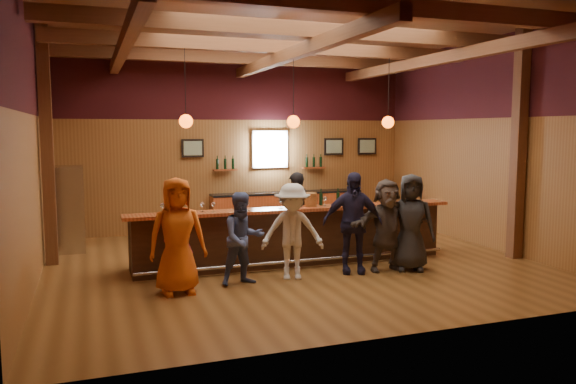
# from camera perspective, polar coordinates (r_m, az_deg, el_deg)

# --- Properties ---
(room) EXTENTS (9.04, 9.00, 4.52)m
(room) POSITION_cam_1_polar(r_m,az_deg,el_deg) (10.61, 0.45, 9.91)
(room) COLOR brown
(room) RESTS_ON ground
(bar_counter) EXTENTS (6.30, 1.07, 1.11)m
(bar_counter) POSITION_cam_1_polar(r_m,az_deg,el_deg) (10.87, 0.35, -4.42)
(bar_counter) COLOR black
(bar_counter) RESTS_ON ground
(back_bar_cabinet) EXTENTS (4.00, 0.52, 0.95)m
(back_bar_cabinet) POSITION_cam_1_polar(r_m,az_deg,el_deg) (14.59, -0.06, -1.84)
(back_bar_cabinet) COLOR #983C1B
(back_bar_cabinet) RESTS_ON ground
(window) EXTENTS (0.95, 0.09, 0.95)m
(window) POSITION_cam_1_polar(r_m,az_deg,el_deg) (14.53, -1.85, 4.36)
(window) COLOR silver
(window) RESTS_ON room
(framed_pictures) EXTENTS (5.35, 0.05, 0.45)m
(framed_pictures) POSITION_cam_1_polar(r_m,az_deg,el_deg) (14.81, 1.37, 4.60)
(framed_pictures) COLOR black
(framed_pictures) RESTS_ON room
(wine_shelves) EXTENTS (3.00, 0.18, 0.30)m
(wine_shelves) POSITION_cam_1_polar(r_m,az_deg,el_deg) (14.49, -1.76, 2.66)
(wine_shelves) COLOR #983C1B
(wine_shelves) RESTS_ON room
(pendant_lights) EXTENTS (4.24, 0.24, 1.37)m
(pendant_lights) POSITION_cam_1_polar(r_m,az_deg,el_deg) (10.53, 0.55, 7.19)
(pendant_lights) COLOR black
(pendant_lights) RESTS_ON room
(stainless_fridge) EXTENTS (0.70, 0.70, 1.80)m
(stainless_fridge) POSITION_cam_1_polar(r_m,az_deg,el_deg) (12.61, -21.57, -1.63)
(stainless_fridge) COLOR silver
(stainless_fridge) RESTS_ON ground
(customer_orange) EXTENTS (0.92, 0.63, 1.83)m
(customer_orange) POSITION_cam_1_polar(r_m,az_deg,el_deg) (8.91, -11.18, -4.39)
(customer_orange) COLOR #CC5313
(customer_orange) RESTS_ON ground
(customer_redvest) EXTENTS (0.63, 0.50, 1.52)m
(customer_redvest) POSITION_cam_1_polar(r_m,az_deg,el_deg) (9.46, -11.10, -4.70)
(customer_redvest) COLOR #991B40
(customer_redvest) RESTS_ON ground
(customer_denim) EXTENTS (0.83, 0.69, 1.54)m
(customer_denim) POSITION_cam_1_polar(r_m,az_deg,el_deg) (9.29, -4.58, -4.74)
(customer_denim) COLOR #425184
(customer_denim) RESTS_ON ground
(customer_white) EXTENTS (1.19, 0.87, 1.65)m
(customer_white) POSITION_cam_1_polar(r_m,az_deg,el_deg) (9.59, 0.45, -4.03)
(customer_white) COLOR silver
(customer_white) RESTS_ON ground
(customer_navy) EXTENTS (1.15, 0.73, 1.81)m
(customer_navy) POSITION_cam_1_polar(r_m,az_deg,el_deg) (10.06, 6.57, -3.11)
(customer_navy) COLOR #1E1C38
(customer_navy) RESTS_ON ground
(customer_brown) EXTENTS (1.57, 0.53, 1.68)m
(customer_brown) POSITION_cam_1_polar(r_m,az_deg,el_deg) (10.31, 10.01, -3.32)
(customer_brown) COLOR #4E443E
(customer_brown) RESTS_ON ground
(customer_dark) EXTENTS (1.01, 0.85, 1.76)m
(customer_dark) POSITION_cam_1_polar(r_m,az_deg,el_deg) (10.43, 12.35, -3.03)
(customer_dark) COLOR #252628
(customer_dark) RESTS_ON ground
(bartender) EXTENTS (0.63, 0.43, 1.69)m
(bartender) POSITION_cam_1_polar(r_m,az_deg,el_deg) (11.63, 0.76, -2.10)
(bartender) COLOR black
(bartender) RESTS_ON ground
(ice_bucket) EXTENTS (0.23, 0.23, 0.26)m
(ice_bucket) POSITION_cam_1_polar(r_m,az_deg,el_deg) (10.60, 2.33, -0.78)
(ice_bucket) COLOR brown
(ice_bucket) RESTS_ON bar_counter
(bottle_a) EXTENTS (0.07, 0.07, 0.32)m
(bottle_a) POSITION_cam_1_polar(r_m,az_deg,el_deg) (10.77, 3.37, -0.70)
(bottle_a) COLOR black
(bottle_a) RESTS_ON bar_counter
(bottle_b) EXTENTS (0.07, 0.07, 0.31)m
(bottle_b) POSITION_cam_1_polar(r_m,az_deg,el_deg) (10.94, 5.10, -0.61)
(bottle_b) COLOR black
(bottle_b) RESTS_ON bar_counter
(glass_a) EXTENTS (0.08, 0.08, 0.18)m
(glass_a) POSITION_cam_1_polar(r_m,az_deg,el_deg) (9.93, -12.61, -1.39)
(glass_a) COLOR silver
(glass_a) RESTS_ON bar_counter
(glass_b) EXTENTS (0.08, 0.08, 0.17)m
(glass_b) POSITION_cam_1_polar(r_m,az_deg,el_deg) (10.00, -8.70, -1.32)
(glass_b) COLOR silver
(glass_b) RESTS_ON bar_counter
(glass_c) EXTENTS (0.08, 0.08, 0.17)m
(glass_c) POSITION_cam_1_polar(r_m,az_deg,el_deg) (9.98, -7.61, -1.30)
(glass_c) COLOR silver
(glass_c) RESTS_ON bar_counter
(glass_d) EXTENTS (0.08, 0.08, 0.17)m
(glass_d) POSITION_cam_1_polar(r_m,az_deg,el_deg) (10.07, -4.11, -1.19)
(glass_d) COLOR silver
(glass_d) RESTS_ON bar_counter
(glass_e) EXTENTS (0.09, 0.09, 0.20)m
(glass_e) POSITION_cam_1_polar(r_m,az_deg,el_deg) (10.29, -0.74, -0.92)
(glass_e) COLOR silver
(glass_e) RESTS_ON bar_counter
(glass_f) EXTENTS (0.08, 0.08, 0.19)m
(glass_f) POSITION_cam_1_polar(r_m,az_deg,el_deg) (10.67, 3.75, -0.73)
(glass_f) COLOR silver
(glass_f) RESTS_ON bar_counter
(glass_g) EXTENTS (0.09, 0.09, 0.19)m
(glass_g) POSITION_cam_1_polar(r_m,az_deg,el_deg) (11.08, 7.65, -0.47)
(glass_g) COLOR silver
(glass_g) RESTS_ON bar_counter
(glass_h) EXTENTS (0.09, 0.09, 0.20)m
(glass_h) POSITION_cam_1_polar(r_m,az_deg,el_deg) (11.27, 9.70, -0.38)
(glass_h) COLOR silver
(glass_h) RESTS_ON bar_counter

